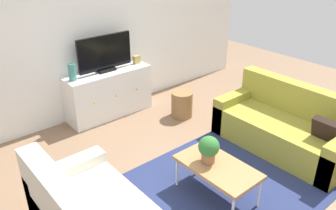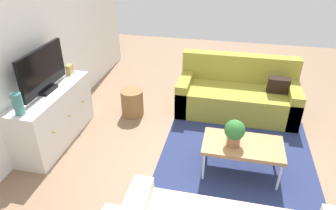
% 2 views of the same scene
% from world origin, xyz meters
% --- Properties ---
extents(ground_plane, '(10.00, 10.00, 0.00)m').
position_xyz_m(ground_plane, '(0.00, 0.00, 0.00)').
color(ground_plane, '#84664C').
extents(wall_back, '(6.40, 0.12, 2.70)m').
position_xyz_m(wall_back, '(0.00, 2.55, 1.35)').
color(wall_back, white).
rests_on(wall_back, ground_plane).
extents(area_rug, '(2.50, 1.90, 0.01)m').
position_xyz_m(area_rug, '(0.00, -0.15, 0.01)').
color(area_rug, navy).
rests_on(area_rug, ground_plane).
extents(couch_right_side, '(0.83, 1.80, 0.86)m').
position_xyz_m(couch_right_side, '(1.44, -0.10, 0.29)').
color(couch_right_side, olive).
rests_on(couch_right_side, ground_plane).
extents(coffee_table, '(0.51, 0.90, 0.42)m').
position_xyz_m(coffee_table, '(-0.05, -0.19, 0.38)').
color(coffee_table, '#A37547').
rests_on(coffee_table, ground_plane).
extents(potted_plant, '(0.23, 0.23, 0.31)m').
position_xyz_m(potted_plant, '(-0.08, -0.08, 0.59)').
color(potted_plant, '#936042').
rests_on(potted_plant, coffee_table).
extents(tv_console, '(1.37, 0.47, 0.75)m').
position_xyz_m(tv_console, '(0.10, 2.27, 0.37)').
color(tv_console, white).
rests_on(tv_console, ground_plane).
extents(flat_screen_tv, '(0.90, 0.16, 0.56)m').
position_xyz_m(flat_screen_tv, '(0.10, 2.29, 1.02)').
color(flat_screen_tv, black).
rests_on(flat_screen_tv, tv_console).
extents(glass_vase, '(0.11, 0.11, 0.25)m').
position_xyz_m(glass_vase, '(-0.47, 2.27, 0.87)').
color(glass_vase, teal).
rests_on(glass_vase, tv_console).
extents(mantel_clock, '(0.11, 0.07, 0.13)m').
position_xyz_m(mantel_clock, '(0.66, 2.27, 0.81)').
color(mantel_clock, tan).
rests_on(mantel_clock, tv_console).
extents(wicker_basket, '(0.34, 0.34, 0.42)m').
position_xyz_m(wicker_basket, '(0.95, 1.47, 0.21)').
color(wicker_basket, olive).
rests_on(wicker_basket, ground_plane).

